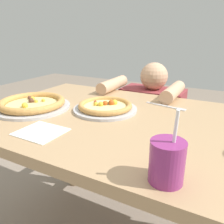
# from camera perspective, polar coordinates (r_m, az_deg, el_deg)

# --- Properties ---
(dining_table) EXTENTS (1.27, 0.83, 0.75)m
(dining_table) POSITION_cam_1_polar(r_m,az_deg,el_deg) (1.00, 2.45, -7.37)
(dining_table) COLOR tan
(dining_table) RESTS_ON ground
(pizza_near) EXTENTS (0.35, 0.35, 0.04)m
(pizza_near) POSITION_cam_1_polar(r_m,az_deg,el_deg) (1.13, -19.32, 1.90)
(pizza_near) COLOR #B7B7BC
(pizza_near) RESTS_ON dining_table
(pizza_far) EXTENTS (0.29, 0.29, 0.04)m
(pizza_far) POSITION_cam_1_polar(r_m,az_deg,el_deg) (1.04, -1.70, 1.31)
(pizza_far) COLOR #B7B7BC
(pizza_far) RESTS_ON dining_table
(drink_cup_colored) EXTENTS (0.08, 0.08, 0.19)m
(drink_cup_colored) POSITION_cam_1_polar(r_m,az_deg,el_deg) (0.56, 13.58, -11.94)
(drink_cup_colored) COLOR #8C2D72
(drink_cup_colored) RESTS_ON dining_table
(paper_napkin) EXTENTS (0.16, 0.15, 0.00)m
(paper_napkin) POSITION_cam_1_polar(r_m,az_deg,el_deg) (0.86, -17.39, -4.74)
(paper_napkin) COLOR white
(paper_napkin) RESTS_ON dining_table
(fork) EXTENTS (0.20, 0.05, 0.00)m
(fork) POSITION_cam_1_polar(r_m,az_deg,el_deg) (1.12, 13.67, 1.36)
(fork) COLOR silver
(fork) RESTS_ON dining_table
(diner_seated) EXTENTS (0.44, 0.53, 0.90)m
(diner_seated) POSITION_cam_1_polar(r_m,az_deg,el_deg) (1.65, 9.50, -5.62)
(diner_seated) COLOR #333847
(diner_seated) RESTS_ON ground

